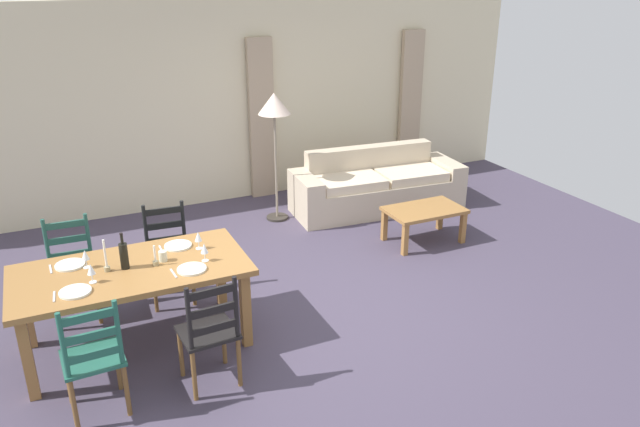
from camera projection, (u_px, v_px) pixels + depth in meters
ground_plane at (300, 311)px, 5.91m from camera, size 9.60×9.60×0.02m
wall_far at (201, 105)px, 8.18m from camera, size 9.60×0.16×2.70m
curtain_panel_left at (262, 120)px, 8.47m from camera, size 0.35×0.08×2.20m
curtain_panel_right at (410, 104)px, 9.40m from camera, size 0.35×0.08×2.20m
dining_table at (132, 277)px, 5.12m from camera, size 1.90×0.96×0.75m
dining_chair_near_left at (93, 358)px, 4.38m from camera, size 0.44×0.42×0.96m
dining_chair_near_right at (210, 332)px, 4.69m from camera, size 0.44×0.43×0.96m
dining_chair_far_left at (72, 270)px, 5.65m from camera, size 0.44×0.42×0.96m
dining_chair_far_right at (169, 254)px, 5.96m from camera, size 0.45×0.43×0.96m
dinner_plate_near_left at (75, 292)px, 4.70m from camera, size 0.24×0.24×0.02m
fork_near_left at (54, 297)px, 4.64m from camera, size 0.03×0.17×0.01m
dinner_plate_near_right at (192, 269)px, 5.05m from camera, size 0.24×0.24×0.02m
fork_near_right at (174, 273)px, 5.00m from camera, size 0.03×0.17×0.01m
dinner_plate_far_left at (70, 265)px, 5.12m from camera, size 0.24×0.24×0.02m
fork_far_left at (51, 269)px, 5.06m from camera, size 0.02×0.17×0.01m
dinner_plate_far_right at (178, 246)px, 5.47m from camera, size 0.24×0.24×0.02m
fork_far_right at (161, 249)px, 5.42m from camera, size 0.02×0.17×0.01m
wine_bottle at (124, 255)px, 5.04m from camera, size 0.07×0.07×0.32m
wine_glass_near_left at (91, 270)px, 4.81m from camera, size 0.06×0.06×0.16m
wine_glass_near_right at (204, 249)px, 5.17m from camera, size 0.06×0.06×0.16m
wine_glass_far_left at (85, 256)px, 5.05m from camera, size 0.06×0.06×0.16m
wine_glass_far_right at (198, 237)px, 5.39m from camera, size 0.06×0.06×0.16m
coffee_cup_primary at (163, 256)px, 5.19m from camera, size 0.07×0.07×0.09m
candle_tall at (106, 262)px, 5.01m from camera, size 0.05×0.05×0.28m
candle_short at (155, 260)px, 5.12m from camera, size 0.05×0.05×0.18m
couch at (375, 187)px, 8.32m from camera, size 2.33×0.96×0.80m
coffee_table at (424, 214)px, 7.26m from camera, size 0.90×0.56×0.42m
standing_lamp at (274, 112)px, 7.53m from camera, size 0.40×0.40×1.64m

